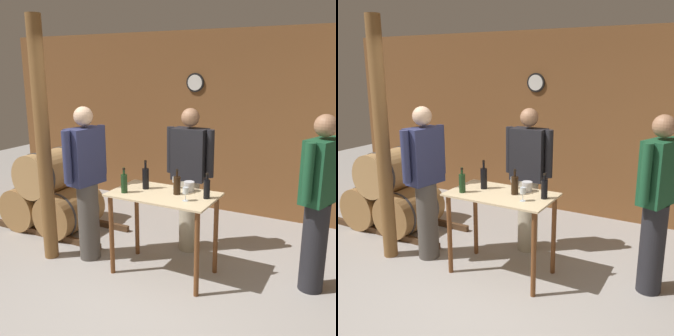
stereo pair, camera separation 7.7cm
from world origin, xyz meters
TOP-DOWN VIEW (x-y plane):
  - ground_plane at (0.00, 0.00)m, footprint 14.00×14.00m
  - back_wall at (-0.00, 2.89)m, footprint 8.40×0.08m
  - barrel_rack at (-2.03, 1.16)m, footprint 2.06×0.78m
  - tasting_table at (-0.07, 0.74)m, footprint 1.10×0.63m
  - wooden_post at (-1.42, 0.47)m, footprint 0.16×0.16m
  - wine_bottle_far_left at (-0.45, 0.58)m, footprint 0.07×0.07m
  - wine_bottle_left at (-0.32, 0.80)m, footprint 0.07×0.07m
  - wine_bottle_center at (0.06, 0.79)m, footprint 0.08×0.08m
  - wine_bottle_right at (0.38, 0.80)m, footprint 0.07×0.07m
  - wine_glass_near_left at (-0.05, 0.97)m, footprint 0.06×0.06m
  - wine_glass_near_center at (0.23, 0.63)m, footprint 0.06×0.06m
  - ice_bucket at (0.13, 0.93)m, footprint 0.11×0.11m
  - person_host at (1.39, 1.12)m, footprint 0.34×0.56m
  - person_visitor_with_scarf at (-0.07, 1.39)m, footprint 0.59×0.24m
  - person_visitor_bearded at (-1.00, 0.66)m, footprint 0.29×0.58m

SIDE VIEW (x-z plane):
  - ground_plane at x=0.00m, z-range 0.00..0.00m
  - barrel_rack at x=-2.03m, z-range -0.10..1.00m
  - tasting_table at x=-0.07m, z-range 0.27..1.17m
  - person_visitor_with_scarf at x=-0.07m, z-range 0.05..1.77m
  - person_host at x=1.39m, z-range 0.05..1.81m
  - person_visitor_bearded at x=-1.00m, z-range 0.05..1.81m
  - ice_bucket at x=0.13m, z-range 0.90..1.00m
  - wine_glass_near_left at x=-0.05m, z-range 0.93..1.05m
  - wine_glass_near_center at x=0.23m, z-range 0.93..1.07m
  - wine_bottle_center at x=0.06m, z-range 0.87..1.13m
  - wine_bottle_right at x=0.38m, z-range 0.87..1.13m
  - wine_bottle_far_left at x=-0.45m, z-range 0.87..1.14m
  - wine_bottle_left at x=-0.32m, z-range 0.87..1.18m
  - wooden_post at x=-1.42m, z-range 0.00..2.70m
  - back_wall at x=0.00m, z-range 0.00..2.70m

